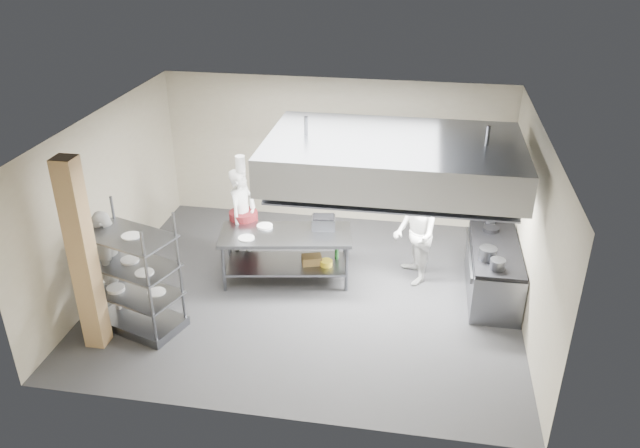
% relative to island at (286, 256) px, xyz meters
% --- Properties ---
extents(floor, '(7.00, 7.00, 0.00)m').
position_rel_island_xyz_m(floor, '(0.48, -0.39, -0.46)').
color(floor, '#2B2B2D').
rests_on(floor, ground).
extents(ceiling, '(7.00, 7.00, 0.00)m').
position_rel_island_xyz_m(ceiling, '(0.48, -0.39, 2.54)').
color(ceiling, silver).
rests_on(ceiling, wall_back).
extents(wall_back, '(7.00, 0.00, 7.00)m').
position_rel_island_xyz_m(wall_back, '(0.48, 2.61, 1.04)').
color(wall_back, '#B2A88E').
rests_on(wall_back, ground).
extents(wall_left, '(0.00, 6.00, 6.00)m').
position_rel_island_xyz_m(wall_left, '(-3.02, -0.39, 1.04)').
color(wall_left, '#B2A88E').
rests_on(wall_left, ground).
extents(wall_right, '(0.00, 6.00, 6.00)m').
position_rel_island_xyz_m(wall_right, '(3.98, -0.39, 1.04)').
color(wall_right, '#B2A88E').
rests_on(wall_right, ground).
extents(column, '(0.30, 0.30, 3.00)m').
position_rel_island_xyz_m(column, '(-2.42, -2.29, 1.04)').
color(column, tan).
rests_on(column, floor).
extents(exhaust_hood, '(4.00, 2.50, 0.60)m').
position_rel_island_xyz_m(exhaust_hood, '(1.78, 0.01, 1.94)').
color(exhaust_hood, gray).
rests_on(exhaust_hood, ceiling).
extents(hood_strip_a, '(1.60, 0.12, 0.04)m').
position_rel_island_xyz_m(hood_strip_a, '(0.88, 0.01, 1.62)').
color(hood_strip_a, white).
rests_on(hood_strip_a, exhaust_hood).
extents(hood_strip_b, '(1.60, 0.12, 0.04)m').
position_rel_island_xyz_m(hood_strip_b, '(2.68, 0.01, 1.62)').
color(hood_strip_b, white).
rests_on(hood_strip_b, exhaust_hood).
extents(wall_shelf, '(1.50, 0.28, 0.04)m').
position_rel_island_xyz_m(wall_shelf, '(2.28, 2.45, 1.04)').
color(wall_shelf, gray).
rests_on(wall_shelf, wall_back).
extents(island, '(2.38, 1.31, 0.91)m').
position_rel_island_xyz_m(island, '(0.00, 0.00, 0.00)').
color(island, slate).
rests_on(island, floor).
extents(island_worktop, '(2.38, 1.31, 0.06)m').
position_rel_island_xyz_m(island_worktop, '(0.00, 0.00, 0.42)').
color(island_worktop, gray).
rests_on(island_worktop, island).
extents(island_undershelf, '(2.19, 1.19, 0.04)m').
position_rel_island_xyz_m(island_undershelf, '(0.00, 0.00, -0.16)').
color(island_undershelf, gray).
rests_on(island_undershelf, island).
extents(pass_rack, '(1.49, 1.14, 1.98)m').
position_rel_island_xyz_m(pass_rack, '(-1.96, -1.77, 0.53)').
color(pass_rack, slate).
rests_on(pass_rack, floor).
extents(cooking_range, '(0.80, 2.00, 0.84)m').
position_rel_island_xyz_m(cooking_range, '(3.56, 0.11, -0.04)').
color(cooking_range, gray).
rests_on(cooking_range, floor).
extents(range_top, '(0.78, 1.96, 0.06)m').
position_rel_island_xyz_m(range_top, '(3.56, 0.11, 0.41)').
color(range_top, black).
rests_on(range_top, cooking_range).
extents(chef_head, '(0.60, 0.76, 1.83)m').
position_rel_island_xyz_m(chef_head, '(-0.91, 0.49, 0.46)').
color(chef_head, silver).
rests_on(chef_head, floor).
extents(chef_line, '(0.91, 1.03, 1.79)m').
position_rel_island_xyz_m(chef_line, '(2.20, 0.35, 0.44)').
color(chef_line, white).
rests_on(chef_line, floor).
extents(chef_plating, '(0.81, 1.16, 1.83)m').
position_rel_island_xyz_m(chef_plating, '(-2.52, -1.48, 0.46)').
color(chef_plating, silver).
rests_on(chef_plating, floor).
extents(griddle, '(0.45, 0.37, 0.20)m').
position_rel_island_xyz_m(griddle, '(0.61, 0.32, 0.55)').
color(griddle, slate).
rests_on(griddle, island_worktop).
extents(wicker_basket, '(0.40, 0.33, 0.15)m').
position_rel_island_xyz_m(wicker_basket, '(0.45, 0.05, -0.06)').
color(wicker_basket, '#98693C').
rests_on(wicker_basket, island_undershelf).
extents(stockpot, '(0.29, 0.29, 0.20)m').
position_rel_island_xyz_m(stockpot, '(3.37, -0.30, 0.54)').
color(stockpot, gray).
rests_on(stockpot, range_top).
extents(plate_stack, '(0.28, 0.28, 0.05)m').
position_rel_island_xyz_m(plate_stack, '(-1.96, -1.77, 0.18)').
color(plate_stack, white).
rests_on(plate_stack, pass_rack).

